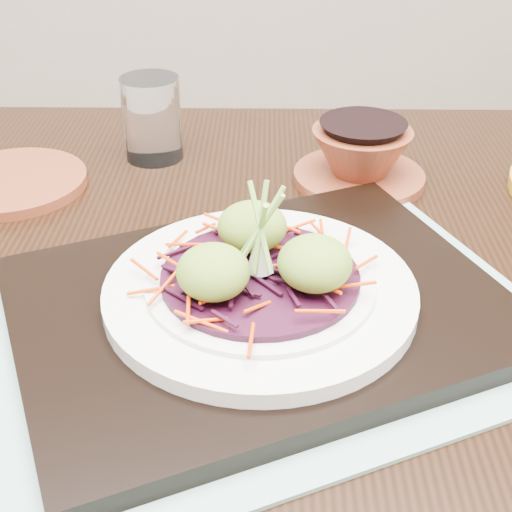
{
  "coord_description": "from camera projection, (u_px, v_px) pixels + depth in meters",
  "views": [
    {
      "loc": [
        -0.04,
        -0.4,
        1.11
      ],
      "look_at": [
        0.03,
        0.05,
        0.82
      ],
      "focal_mm": 50.0,
      "sensor_mm": 36.0,
      "label": 1
    }
  ],
  "objects": [
    {
      "name": "guacamole_scoops",
      "position": [
        260.0,
        253.0,
        0.52
      ],
      "size": [
        0.13,
        0.11,
        0.04
      ],
      "color": "olive",
      "rests_on": "cabbage_bed"
    },
    {
      "name": "carrot_julienne",
      "position": [
        260.0,
        269.0,
        0.52
      ],
      "size": [
        0.18,
        0.18,
        0.01
      ],
      "primitive_type": null,
      "color": "#CC3403",
      "rests_on": "cabbage_bed"
    },
    {
      "name": "terracotta_bowl_set",
      "position": [
        360.0,
        159.0,
        0.73
      ],
      "size": [
        0.14,
        0.14,
        0.06
      ],
      "rotation": [
        0.0,
        0.0,
        0.01
      ],
      "color": "maroon",
      "rests_on": "dining_table"
    },
    {
      "name": "scallion_garnish",
      "position": [
        260.0,
        232.0,
        0.51
      ],
      "size": [
        0.05,
        0.05,
        0.08
      ],
      "primitive_type": null,
      "color": "#78AE45",
      "rests_on": "cabbage_bed"
    },
    {
      "name": "terracotta_side_plate",
      "position": [
        13.0,
        182.0,
        0.73
      ],
      "size": [
        0.18,
        0.18,
        0.01
      ],
      "primitive_type": "cylinder",
      "rotation": [
        0.0,
        0.0,
        0.2
      ],
      "color": "maroon",
      "rests_on": "dining_table"
    },
    {
      "name": "white_plate",
      "position": [
        260.0,
        290.0,
        0.53
      ],
      "size": [
        0.23,
        0.23,
        0.02
      ],
      "color": "silver",
      "rests_on": "serving_tray"
    },
    {
      "name": "cabbage_bed",
      "position": [
        260.0,
        277.0,
        0.53
      ],
      "size": [
        0.15,
        0.15,
        0.01
      ],
      "primitive_type": "cylinder",
      "color": "black",
      "rests_on": "white_plate"
    },
    {
      "name": "water_glass",
      "position": [
        152.0,
        119.0,
        0.77
      ],
      "size": [
        0.08,
        0.08,
        0.09
      ],
      "primitive_type": "cylinder",
      "rotation": [
        0.0,
        0.0,
        -0.4
      ],
      "color": "white",
      "rests_on": "dining_table"
    },
    {
      "name": "placemat",
      "position": [
        260.0,
        317.0,
        0.55
      ],
      "size": [
        0.48,
        0.42,
        0.0
      ],
      "primitive_type": "cube",
      "rotation": [
        0.0,
        0.0,
        0.24
      ],
      "color": "#87AEA5",
      "rests_on": "dining_table"
    },
    {
      "name": "dining_table",
      "position": [
        231.0,
        387.0,
        0.63
      ],
      "size": [
        1.36,
        1.02,
        0.77
      ],
      "rotation": [
        0.0,
        0.0,
        -0.17
      ],
      "color": "black",
      "rests_on": "ground"
    },
    {
      "name": "serving_tray",
      "position": [
        260.0,
        307.0,
        0.54
      ],
      "size": [
        0.42,
        0.35,
        0.02
      ],
      "primitive_type": "cube",
      "rotation": [
        0.0,
        0.0,
        0.24
      ],
      "color": "black",
      "rests_on": "placemat"
    }
  ]
}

